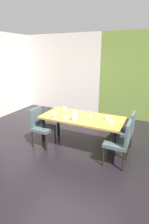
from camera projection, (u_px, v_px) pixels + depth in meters
The scene contains 15 objects.
ground_plane at pixel (60, 156), 3.78m from camera, with size 6.24×6.06×0.02m, color black.
back_panel_interior at pixel (61, 73), 6.54m from camera, with size 3.04×0.10×2.75m, color silver.
dining_table at pixel (82, 121), 3.88m from camera, with size 1.81×0.85×0.76m.
chair_right_near at pixel (121, 141), 3.31m from camera, with size 0.44×0.44×0.91m.
chair_left_near at pixel (41, 125), 4.06m from camera, with size 0.44×0.44×0.91m.
chair_right_far at pixel (126, 130), 3.80m from camera, with size 0.44×0.44×0.91m.
wine_glass_right at pixel (54, 112), 3.74m from camera, with size 0.07×0.07×0.18m.
wine_glass_east at pixel (76, 113), 3.84m from camera, with size 0.07×0.07×0.14m.
wine_glass_west at pixel (90, 116), 3.64m from camera, with size 0.07×0.07×0.13m.
serving_bowl_near_window at pixel (111, 121), 3.54m from camera, with size 0.14×0.14×0.04m, color white.
serving_bowl_north at pixel (66, 117), 3.77m from camera, with size 0.15×0.15×0.04m, color silver.
cup_front at pixel (75, 112), 4.04m from camera, with size 0.08×0.08×0.08m, color #EAEDC8.
cup_south at pixel (64, 109), 4.28m from camera, with size 0.08×0.08×0.09m, color white.
cup_center at pixel (107, 118), 3.71m from camera, with size 0.08×0.08×0.07m, color white.
pitcher_left at pixel (74, 117), 3.63m from camera, with size 0.13×0.12×0.16m.
Camera 1 is at (1.69, -2.83, 2.09)m, focal length 28.00 mm.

